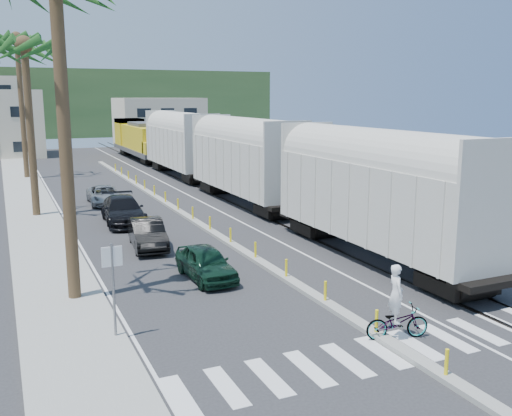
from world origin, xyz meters
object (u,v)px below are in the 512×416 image
at_px(car_second, 148,234).
at_px(cyclist, 397,315).
at_px(street_sign, 113,277).
at_px(car_lead, 206,263).

distance_m(car_second, cyclist, 14.16).
relative_size(car_second, cyclist, 1.87).
xyz_separation_m(street_sign, car_lead, (4.43, 4.46, -1.31)).
bearing_deg(street_sign, cyclist, -23.59).
relative_size(car_lead, cyclist, 1.69).
height_order(street_sign, car_second, street_sign).
xyz_separation_m(car_lead, car_second, (-0.99, 5.64, 0.04)).
distance_m(street_sign, car_lead, 6.42).
xyz_separation_m(car_second, cyclist, (4.32, -13.48, 0.04)).
distance_m(street_sign, car_second, 10.74).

